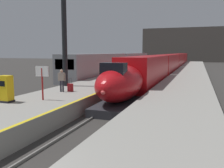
{
  "coord_description": "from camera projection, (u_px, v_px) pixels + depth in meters",
  "views": [
    {
      "loc": [
        5.2,
        -4.19,
        4.02
      ],
      "look_at": [
        -0.48,
        11.88,
        1.8
      ],
      "focal_mm": 39.27,
      "sensor_mm": 36.0,
      "label": 1
    }
  ],
  "objects": [
    {
      "name": "passenger_near_edge",
      "position": [
        62.0,
        79.0,
        18.35
      ],
      "size": [
        0.55,
        0.33,
        1.69
      ],
      "color": "#23232D",
      "rests_on": "platform_left"
    },
    {
      "name": "rolling_suitcase",
      "position": [
        70.0,
        87.0,
        18.61
      ],
      "size": [
        0.4,
        0.22,
        0.98
      ],
      "color": "maroon",
      "rests_on": "platform_left"
    },
    {
      "name": "rail_secondary_right",
      "position": [
        103.0,
        81.0,
        34.29
      ],
      "size": [
        0.08,
        110.0,
        0.12
      ],
      "primitive_type": "cube",
      "color": "slate",
      "rests_on": "ground"
    },
    {
      "name": "platform_left_safety_stripe",
      "position": [
        137.0,
        77.0,
        29.74
      ],
      "size": [
        0.2,
        107.8,
        0.01
      ],
      "primitive_type": "cube",
      "color": "yellow",
      "rests_on": "platform_left"
    },
    {
      "name": "station_column_mid",
      "position": [
        64.0,
        14.0,
        21.01
      ],
      "size": [
        4.0,
        0.68,
        10.43
      ],
      "color": "black",
      "rests_on": "platform_left"
    },
    {
      "name": "rail_main_left",
      "position": [
        150.0,
        83.0,
        32.11
      ],
      "size": [
        0.08,
        110.0,
        0.12
      ],
      "primitive_type": "cube",
      "color": "slate",
      "rests_on": "ground"
    },
    {
      "name": "passenger_mid_platform",
      "position": [
        112.0,
        74.0,
        22.03
      ],
      "size": [
        0.34,
        0.54,
        1.69
      ],
      "color": "#23232D",
      "rests_on": "platform_left"
    },
    {
      "name": "terminus_back_wall",
      "position": [
        186.0,
        45.0,
        100.62
      ],
      "size": [
        36.0,
        2.0,
        14.0
      ],
      "primitive_type": "cube",
      "color": "#4C4742",
      "rests_on": "ground"
    },
    {
      "name": "platform_left",
      "position": [
        119.0,
        80.0,
        30.56
      ],
      "size": [
        4.8,
        110.0,
        1.05
      ],
      "primitive_type": "cube",
      "color": "gray",
      "rests_on": "ground"
    },
    {
      "name": "departure_info_board",
      "position": [
        42.0,
        76.0,
        15.12
      ],
      "size": [
        0.9,
        0.1,
        2.12
      ],
      "color": "maroon",
      "rests_on": "platform_left"
    },
    {
      "name": "ticket_machine_yellow",
      "position": [
        6.0,
        90.0,
        14.55
      ],
      "size": [
        0.76,
        0.62,
        1.6
      ],
      "color": "yellow",
      "rests_on": "platform_left"
    },
    {
      "name": "rail_secondary_left",
      "position": [
        93.0,
        80.0,
        34.78
      ],
      "size": [
        0.08,
        110.0,
        0.12
      ],
      "primitive_type": "cube",
      "color": "slate",
      "rests_on": "ground"
    },
    {
      "name": "rail_main_right",
      "position": [
        161.0,
        83.0,
        31.61
      ],
      "size": [
        0.08,
        110.0,
        0.12
      ],
      "primitive_type": "cube",
      "color": "slate",
      "rests_on": "ground"
    },
    {
      "name": "regional_train_adjacent",
      "position": [
        118.0,
        63.0,
        42.74
      ],
      "size": [
        2.85,
        36.6,
        3.8
      ],
      "color": "gray",
      "rests_on": "ground"
    },
    {
      "name": "highspeed_train_main",
      "position": [
        171.0,
        63.0,
        48.79
      ],
      "size": [
        2.92,
        75.54,
        3.6
      ],
      "color": "#B20F14",
      "rests_on": "ground"
    },
    {
      "name": "platform_right",
      "position": [
        187.0,
        83.0,
        27.89
      ],
      "size": [
        4.8,
        110.0,
        1.05
      ],
      "primitive_type": "cube",
      "color": "gray",
      "rests_on": "ground"
    }
  ]
}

